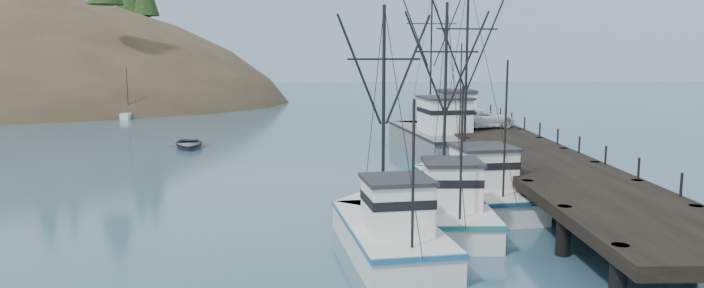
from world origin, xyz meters
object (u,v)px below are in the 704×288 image
Objects in this scene: pier at (522,153)px; work_vessel at (435,136)px; pier_shed at (457,106)px; trawler_near at (446,208)px; pickup_truck at (481,118)px; motorboat at (189,148)px; trawler_mid at (388,231)px; trawler_far at (471,187)px.

work_vessel reaches higher than pier.
work_vessel is at bearing -123.27° from pier_shed.
pier_shed reaches higher than pier.
trawler_near is at bearing -101.10° from pier_shed.
motorboat is at bearing 58.92° from pickup_truck.
pickup_truck is at bearing 73.69° from trawler_near.
pier is 13.75× the size of pier_shed.
work_vessel is (-3.82, 11.50, -0.46)m from pier.
work_vessel is 5.09× the size of pier_shed.
work_vessel reaches higher than trawler_mid.
work_vessel is 2.92× the size of pickup_truck.
pier_shed is at bearing -10.20° from motorboat.
trawler_far reaches higher than motorboat.
motorboat is (-24.36, 13.62, -1.69)m from pier.
pickup_truck is at bearing -12.72° from work_vessel.
trawler_near is 4.85m from trawler_mid.
trawler_near is (-6.51, -10.50, -0.87)m from pier.
work_vessel is (2.69, 22.00, 0.41)m from trawler_near.
trawler_near is at bearing 52.21° from trawler_mid.
pier is 2.70× the size of work_vessel.
pier is 17.21m from trawler_mid.
trawler_far is (5.03, 8.33, 0.00)m from trawler_mid.
pickup_truck is 1.15× the size of motorboat.
pickup_truck is at bearing 69.87° from trawler_mid.
trawler_far reaches higher than trawler_near.
work_vessel is (5.66, 25.83, 0.41)m from trawler_mid.
motorboat is at bearing 126.50° from trawler_near.
trawler_near reaches higher than trawler_mid.
pickup_truck is (4.15, 16.71, 1.95)m from trawler_far.
trawler_near is 4.95m from trawler_far.
work_vessel is (0.63, 17.50, 0.41)m from trawler_far.
work_vessel is at bearing 77.64° from trawler_mid.
motorboat is at bearing 118.02° from trawler_mid.
pier_shed is 23.16m from motorboat.
trawler_mid is 2.10× the size of motorboat.
work_vessel reaches higher than pickup_truck.
trawler_mid is at bearing -102.36° from work_vessel.
trawler_mid is 26.74m from pickup_truck.
pier is at bearing 157.46° from pickup_truck.
trawler_far reaches higher than pier.
pier is 7.89× the size of pickup_truck.
motorboat is (-24.05, 2.91, -2.77)m from pickup_truck.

